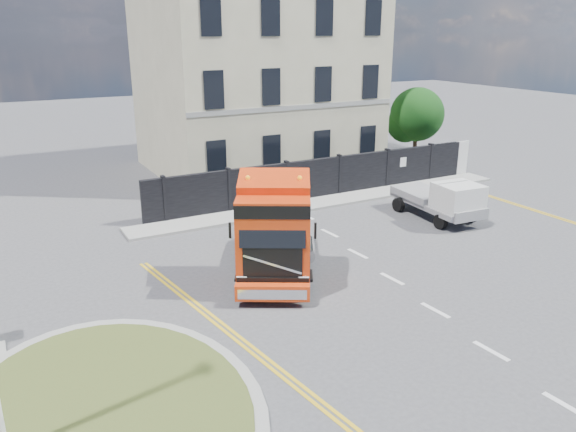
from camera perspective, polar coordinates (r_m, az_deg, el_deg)
ground at (r=18.08m, az=2.35°, el=-7.81°), size 120.00×120.00×0.00m
traffic_island at (r=13.51m, az=-18.06°, el=-18.38°), size 6.80×6.80×0.17m
hoarding_fence at (r=28.22m, az=4.43°, el=3.99°), size 18.80×0.25×2.00m
georgian_building at (r=33.70m, az=-3.34°, el=14.57°), size 12.30×10.30×12.80m
tree at (r=34.91m, az=12.70°, el=9.79°), size 3.20×3.20×4.80m
pavement_far at (r=27.45m, az=4.43°, el=1.54°), size 20.00×1.60×0.12m
truck at (r=18.39m, az=-1.36°, el=-1.88°), size 4.89×6.32×3.59m
flatbed_pickup at (r=25.19m, az=15.97°, el=1.53°), size 2.10×4.54×1.83m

